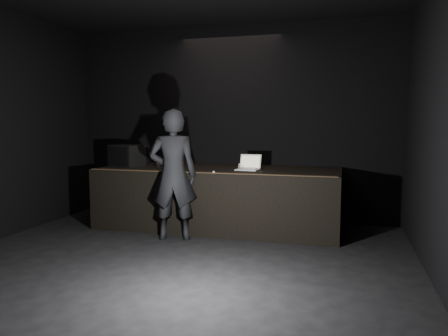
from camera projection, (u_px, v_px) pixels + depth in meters
ground at (150, 283)px, 4.81m from camera, size 7.00×7.00×0.00m
room_walls at (146, 98)px, 4.61m from camera, size 6.10×7.10×3.52m
stage_riser at (219, 198)px, 7.38m from camera, size 4.00×1.50×1.00m
riser_lip at (206, 172)px, 6.65m from camera, size 3.92×0.10×0.01m
stage_monitor at (127, 155)px, 7.68m from camera, size 0.66×0.58×0.37m
cable at (138, 164)px, 7.89m from camera, size 1.02×0.14×0.02m
laptop at (249, 166)px, 7.07m from camera, size 0.39×0.35×0.24m
beer_can at (159, 163)px, 7.48m from camera, size 0.06×0.06×0.15m
plastic_cup at (241, 167)px, 7.08m from camera, size 0.08×0.08×0.10m
wii_remote at (214, 172)px, 6.67m from camera, size 0.07×0.14×0.02m
person at (173, 175)px, 6.54m from camera, size 0.81×0.64×1.96m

